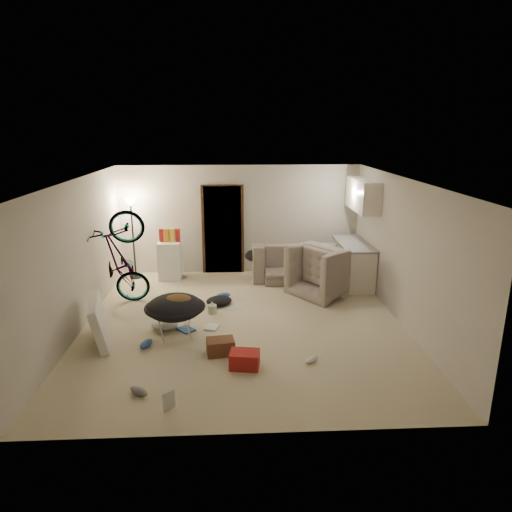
{
  "coord_description": "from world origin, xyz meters",
  "views": [
    {
      "loc": [
        -0.16,
        -7.38,
        3.32
      ],
      "look_at": [
        0.25,
        0.6,
        1.05
      ],
      "focal_mm": 32.0,
      "sensor_mm": 36.0,
      "label": 1
    }
  ],
  "objects_px": {
    "floor_lamp": "(132,221)",
    "sofa": "(299,265)",
    "mini_fridge": "(170,260)",
    "kitchen_counter": "(353,264)",
    "drink_case_a": "(220,347)",
    "juicer": "(212,308)",
    "saucer_chair": "(175,312)",
    "drink_case_b": "(245,360)",
    "armchair": "(329,275)",
    "bicycle": "(122,280)",
    "tv_box": "(100,321)"
  },
  "relations": [
    {
      "from": "saucer_chair",
      "to": "sofa",
      "type": "bearing_deg",
      "value": 49.89
    },
    {
      "from": "kitchen_counter",
      "to": "saucer_chair",
      "type": "bearing_deg",
      "value": -145.43
    },
    {
      "from": "mini_fridge",
      "to": "saucer_chair",
      "type": "distance_m",
      "value": 3.03
    },
    {
      "from": "drink_case_a",
      "to": "sofa",
      "type": "bearing_deg",
      "value": 56.56
    },
    {
      "from": "saucer_chair",
      "to": "armchair",
      "type": "bearing_deg",
      "value": 33.39
    },
    {
      "from": "drink_case_a",
      "to": "armchair",
      "type": "bearing_deg",
      "value": 41.89
    },
    {
      "from": "drink_case_b",
      "to": "drink_case_a",
      "type": "bearing_deg",
      "value": 138.86
    },
    {
      "from": "armchair",
      "to": "saucer_chair",
      "type": "xyz_separation_m",
      "value": [
        -2.93,
        -1.93,
        0.04
      ]
    },
    {
      "from": "saucer_chair",
      "to": "drink_case_b",
      "type": "xyz_separation_m",
      "value": [
        1.1,
        -1.08,
        -0.3
      ]
    },
    {
      "from": "kitchen_counter",
      "to": "tv_box",
      "type": "distance_m",
      "value": 5.4
    },
    {
      "from": "armchair",
      "to": "mini_fridge",
      "type": "height_order",
      "value": "mini_fridge"
    },
    {
      "from": "kitchen_counter",
      "to": "drink_case_b",
      "type": "distance_m",
      "value": 4.31
    },
    {
      "from": "floor_lamp",
      "to": "sofa",
      "type": "relative_size",
      "value": 0.85
    },
    {
      "from": "mini_fridge",
      "to": "drink_case_a",
      "type": "bearing_deg",
      "value": -70.18
    },
    {
      "from": "saucer_chair",
      "to": "tv_box",
      "type": "relative_size",
      "value": 0.92
    },
    {
      "from": "kitchen_counter",
      "to": "drink_case_a",
      "type": "xyz_separation_m",
      "value": [
        -2.81,
        -3.1,
        -0.32
      ]
    },
    {
      "from": "bicycle",
      "to": "mini_fridge",
      "type": "height_order",
      "value": "bicycle"
    },
    {
      "from": "mini_fridge",
      "to": "tv_box",
      "type": "distance_m",
      "value": 3.23
    },
    {
      "from": "bicycle",
      "to": "tv_box",
      "type": "relative_size",
      "value": 1.76
    },
    {
      "from": "armchair",
      "to": "drink_case_a",
      "type": "distance_m",
      "value": 3.39
    },
    {
      "from": "armchair",
      "to": "drink_case_a",
      "type": "height_order",
      "value": "armchair"
    },
    {
      "from": "mini_fridge",
      "to": "drink_case_a",
      "type": "relative_size",
      "value": 2.08
    },
    {
      "from": "tv_box",
      "to": "armchair",
      "type": "bearing_deg",
      "value": 13.55
    },
    {
      "from": "saucer_chair",
      "to": "tv_box",
      "type": "bearing_deg",
      "value": -172.73
    },
    {
      "from": "sofa",
      "to": "drink_case_b",
      "type": "distance_m",
      "value": 4.2
    },
    {
      "from": "saucer_chair",
      "to": "drink_case_a",
      "type": "xyz_separation_m",
      "value": [
        0.74,
        -0.66,
        -0.3
      ]
    },
    {
      "from": "mini_fridge",
      "to": "saucer_chair",
      "type": "relative_size",
      "value": 0.87
    },
    {
      "from": "bicycle",
      "to": "tv_box",
      "type": "height_order",
      "value": "bicycle"
    },
    {
      "from": "sofa",
      "to": "floor_lamp",
      "type": "bearing_deg",
      "value": -4.02
    },
    {
      "from": "saucer_chair",
      "to": "juicer",
      "type": "distance_m",
      "value": 1.12
    },
    {
      "from": "floor_lamp",
      "to": "armchair",
      "type": "relative_size",
      "value": 1.57
    },
    {
      "from": "mini_fridge",
      "to": "floor_lamp",
      "type": "bearing_deg",
      "value": 174.55
    },
    {
      "from": "saucer_chair",
      "to": "kitchen_counter",
      "type": "bearing_deg",
      "value": 34.57
    },
    {
      "from": "bicycle",
      "to": "drink_case_a",
      "type": "distance_m",
      "value": 2.89
    },
    {
      "from": "mini_fridge",
      "to": "juicer",
      "type": "height_order",
      "value": "mini_fridge"
    },
    {
      "from": "drink_case_a",
      "to": "juicer",
      "type": "relative_size",
      "value": 1.76
    },
    {
      "from": "saucer_chair",
      "to": "bicycle",
      "type": "bearing_deg",
      "value": 128.65
    },
    {
      "from": "drink_case_a",
      "to": "saucer_chair",
      "type": "bearing_deg",
      "value": 130.73
    },
    {
      "from": "armchair",
      "to": "bicycle",
      "type": "height_order",
      "value": "bicycle"
    },
    {
      "from": "mini_fridge",
      "to": "juicer",
      "type": "relative_size",
      "value": 3.66
    },
    {
      "from": "kitchen_counter",
      "to": "saucer_chair",
      "type": "distance_m",
      "value": 4.31
    },
    {
      "from": "armchair",
      "to": "drink_case_b",
      "type": "relative_size",
      "value": 2.79
    },
    {
      "from": "bicycle",
      "to": "drink_case_a",
      "type": "height_order",
      "value": "bicycle"
    },
    {
      "from": "kitchen_counter",
      "to": "saucer_chair",
      "type": "xyz_separation_m",
      "value": [
        -3.55,
        -2.45,
        -0.02
      ]
    },
    {
      "from": "kitchen_counter",
      "to": "saucer_chair",
      "type": "relative_size",
      "value": 1.52
    },
    {
      "from": "armchair",
      "to": "drink_case_b",
      "type": "bearing_deg",
      "value": 112.14
    },
    {
      "from": "tv_box",
      "to": "juicer",
      "type": "relative_size",
      "value": 4.61
    },
    {
      "from": "saucer_chair",
      "to": "drink_case_a",
      "type": "distance_m",
      "value": 1.04
    },
    {
      "from": "juicer",
      "to": "tv_box",
      "type": "bearing_deg",
      "value": -148.44
    },
    {
      "from": "mini_fridge",
      "to": "kitchen_counter",
      "type": "bearing_deg",
      "value": -6.26
    }
  ]
}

